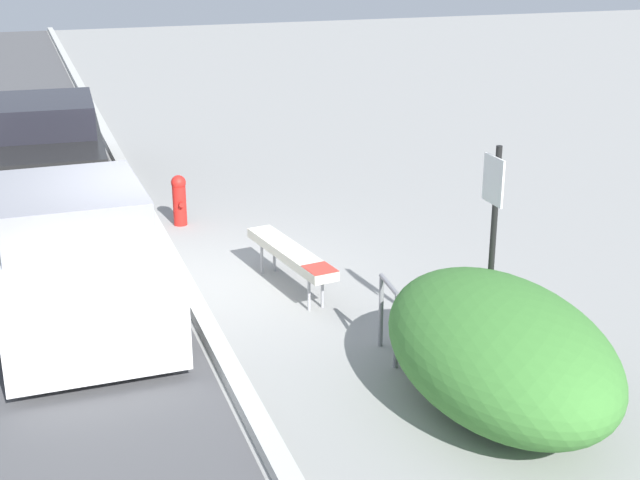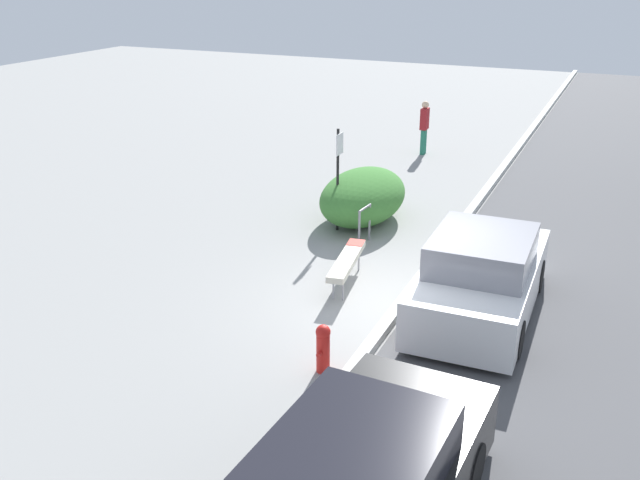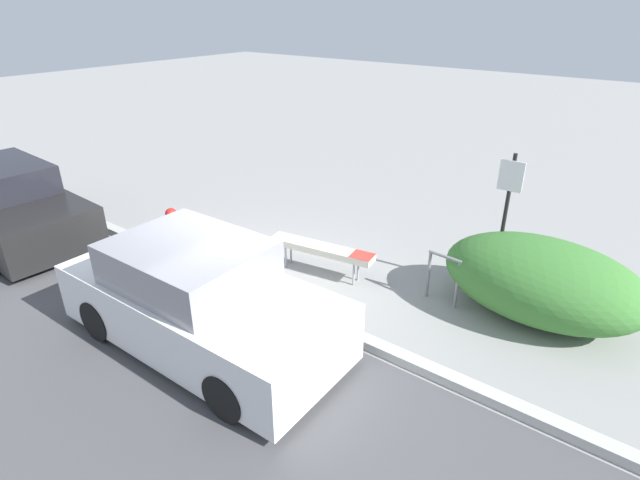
% 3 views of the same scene
% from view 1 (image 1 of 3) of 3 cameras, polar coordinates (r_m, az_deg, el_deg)
% --- Properties ---
extents(ground_plane, '(60.00, 60.00, 0.00)m').
position_cam_1_polar(ground_plane, '(11.19, -8.69, -2.99)').
color(ground_plane, gray).
extents(curb, '(60.00, 0.20, 0.13)m').
position_cam_1_polar(curb, '(11.17, -8.71, -2.68)').
color(curb, '#B7B7B2').
rests_on(curb, ground_plane).
extents(bench, '(1.92, 0.61, 0.55)m').
position_cam_1_polar(bench, '(10.81, -1.88, -0.89)').
color(bench, '#99999E').
rests_on(bench, ground_plane).
extents(bike_rack, '(0.55, 0.10, 0.83)m').
position_cam_1_polar(bike_rack, '(9.17, 4.42, -4.61)').
color(bike_rack, gray).
rests_on(bike_rack, ground_plane).
extents(sign_post, '(0.36, 0.08, 2.30)m').
position_cam_1_polar(sign_post, '(8.76, 10.95, 0.10)').
color(sign_post, black).
rests_on(sign_post, ground_plane).
extents(fire_hydrant, '(0.36, 0.22, 0.77)m').
position_cam_1_polar(fire_hydrant, '(13.39, -9.00, 2.63)').
color(fire_hydrant, red).
rests_on(fire_hydrant, ground_plane).
extents(shrub_hedge, '(2.90, 1.78, 1.20)m').
position_cam_1_polar(shrub_hedge, '(8.31, 11.35, -6.90)').
color(shrub_hedge, '#3D7A33').
rests_on(shrub_hedge, ground_plane).
extents(parked_car_near, '(4.08, 1.85, 1.48)m').
position_cam_1_polar(parked_car_near, '(10.50, -15.36, -1.12)').
color(parked_car_near, black).
rests_on(parked_car_near, ground_plane).
extents(parked_car_far, '(4.41, 1.95, 1.45)m').
position_cam_1_polar(parked_car_far, '(16.00, -16.95, 5.74)').
color(parked_car_far, black).
rests_on(parked_car_far, ground_plane).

